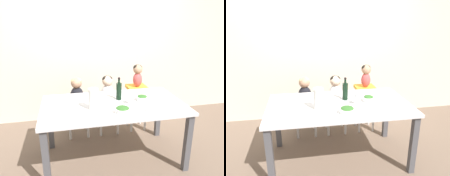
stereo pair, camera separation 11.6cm
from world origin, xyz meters
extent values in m
plane|color=#705B4C|center=(0.00, 0.00, 0.00)|extent=(14.00, 14.00, 0.00)
cube|color=beige|center=(0.00, 1.40, 1.35)|extent=(10.00, 0.06, 2.70)
cube|color=silver|center=(0.00, 0.00, 0.76)|extent=(1.74, 0.97, 0.03)
cube|color=#4C4C51|center=(-0.81, -0.43, 0.37)|extent=(0.07, 0.07, 0.74)
cube|color=#4C4C51|center=(0.81, -0.43, 0.37)|extent=(0.07, 0.07, 0.74)
cube|color=#4C4C51|center=(-0.81, 0.43, 0.37)|extent=(0.07, 0.07, 0.74)
cube|color=#4C4C51|center=(0.81, 0.43, 0.37)|extent=(0.07, 0.07, 0.74)
cylinder|color=silver|center=(-0.54, 0.59, 0.21)|extent=(0.04, 0.04, 0.42)
cylinder|color=silver|center=(-0.27, 0.59, 0.21)|extent=(0.04, 0.04, 0.42)
cylinder|color=silver|center=(-0.54, 0.86, 0.21)|extent=(0.04, 0.04, 0.42)
cylinder|color=silver|center=(-0.27, 0.86, 0.21)|extent=(0.04, 0.04, 0.42)
cube|color=#2D2D33|center=(-0.40, 0.72, 0.45)|extent=(0.36, 0.41, 0.05)
cylinder|color=silver|center=(-0.06, 0.59, 0.21)|extent=(0.04, 0.04, 0.42)
cylinder|color=silver|center=(0.21, 0.59, 0.21)|extent=(0.04, 0.04, 0.42)
cylinder|color=silver|center=(-0.06, 0.86, 0.21)|extent=(0.04, 0.04, 0.42)
cylinder|color=silver|center=(0.21, 0.86, 0.21)|extent=(0.04, 0.04, 0.42)
cube|color=#2D2D33|center=(0.07, 0.72, 0.45)|extent=(0.36, 0.41, 0.05)
cylinder|color=silver|center=(0.44, 0.61, 0.34)|extent=(0.04, 0.04, 0.69)
cylinder|color=silver|center=(0.67, 0.61, 0.34)|extent=(0.04, 0.04, 0.69)
cylinder|color=silver|center=(0.44, 0.84, 0.34)|extent=(0.04, 0.04, 0.69)
cylinder|color=silver|center=(0.67, 0.84, 0.34)|extent=(0.04, 0.04, 0.69)
cube|color=gold|center=(0.56, 0.72, 0.71)|extent=(0.31, 0.35, 0.05)
ellipsoid|color=black|center=(-0.40, 0.72, 0.63)|extent=(0.21, 0.20, 0.32)
sphere|color=tan|center=(-0.40, 0.72, 0.86)|extent=(0.16, 0.16, 0.16)
ellipsoid|color=#DBC684|center=(-0.40, 0.73, 0.88)|extent=(0.16, 0.15, 0.11)
ellipsoid|color=silver|center=(0.07, 0.72, 0.63)|extent=(0.21, 0.20, 0.32)
sphere|color=beige|center=(0.07, 0.72, 0.86)|extent=(0.16, 0.16, 0.16)
ellipsoid|color=black|center=(0.07, 0.73, 0.88)|extent=(0.16, 0.15, 0.11)
ellipsoid|color=#C64C4C|center=(0.56, 0.72, 0.85)|extent=(0.15, 0.14, 0.23)
sphere|color=tan|center=(0.56, 0.72, 1.02)|extent=(0.15, 0.15, 0.15)
ellipsoid|color=black|center=(0.56, 0.73, 1.04)|extent=(0.14, 0.14, 0.10)
cylinder|color=black|center=(0.10, 0.13, 0.89)|extent=(0.07, 0.07, 0.22)
cylinder|color=black|center=(0.10, 0.13, 1.04)|extent=(0.03, 0.03, 0.07)
cylinder|color=black|center=(0.10, 0.13, 1.06)|extent=(0.03, 0.03, 0.02)
cylinder|color=white|center=(-0.26, -0.12, 0.90)|extent=(0.11, 0.11, 0.25)
cylinder|color=white|center=(0.22, -0.07, 0.78)|extent=(0.06, 0.06, 0.00)
cylinder|color=white|center=(0.22, -0.07, 0.82)|extent=(0.01, 0.01, 0.07)
ellipsoid|color=white|center=(0.22, -0.07, 0.90)|extent=(0.07, 0.07, 0.10)
cylinder|color=white|center=(0.04, -0.29, 0.81)|extent=(0.17, 0.17, 0.06)
ellipsoid|color=#336628|center=(0.04, -0.29, 0.84)|extent=(0.15, 0.15, 0.04)
cylinder|color=white|center=(0.38, 0.02, 0.81)|extent=(0.14, 0.14, 0.06)
ellipsoid|color=#336628|center=(0.38, 0.02, 0.84)|extent=(0.12, 0.12, 0.04)
cylinder|color=silver|center=(-0.57, -0.23, 0.78)|extent=(0.24, 0.24, 0.01)
cylinder|color=silver|center=(-0.41, 0.27, 0.78)|extent=(0.24, 0.24, 0.01)
cylinder|color=silver|center=(0.52, 0.28, 0.78)|extent=(0.24, 0.24, 0.01)
cylinder|color=silver|center=(0.44, -0.28, 0.78)|extent=(0.24, 0.24, 0.01)
camera|label=1|loc=(-0.55, -2.43, 1.81)|focal=35.00mm
camera|label=2|loc=(-0.44, -2.45, 1.81)|focal=35.00mm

